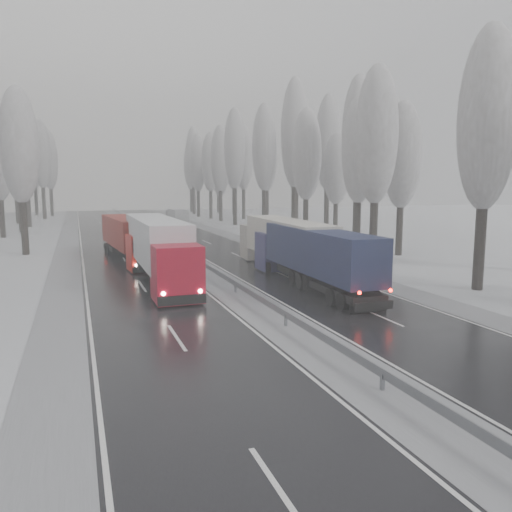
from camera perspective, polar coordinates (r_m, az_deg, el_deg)
ground at (r=14.63m, az=23.54°, el=-19.82°), size 260.00×260.00×0.00m
carriageway_right at (r=42.33m, az=0.33°, el=-0.99°), size 7.50×200.00×0.03m
carriageway_left at (r=39.98m, az=-13.94°, el=-1.77°), size 7.50×200.00×0.03m
median_slush at (r=40.83m, az=-6.60°, el=-1.37°), size 3.00×200.00×0.04m
shoulder_right at (r=44.26m, az=6.36°, el=-0.63°), size 2.40×200.00×0.04m
shoulder_left at (r=39.80m, az=-21.05°, el=-2.11°), size 2.40×200.00×0.04m
median_guardrail at (r=40.73m, az=-6.61°, el=-0.57°), size 0.12×200.00×0.76m
tree_16 at (r=34.96m, az=24.96°, el=13.88°), size 3.60×3.60×16.53m
tree_18 at (r=43.50m, az=13.60°, el=13.15°), size 3.60×3.60×16.58m
tree_19 at (r=49.81m, az=16.37°, el=10.90°), size 3.60×3.60×14.57m
tree_20 at (r=52.11m, az=11.75°, el=11.72°), size 3.60×3.60×15.71m
tree_21 at (r=56.82m, az=11.60°, el=13.28°), size 3.60×3.60×18.62m
tree_22 at (r=60.87m, az=5.79°, el=11.39°), size 3.60×3.60×15.86m
tree_23 at (r=67.23m, az=9.18°, el=9.75°), size 3.60×3.60×13.55m
tree_24 at (r=66.37m, az=4.45°, el=13.68°), size 3.60×3.60×20.49m
tree_25 at (r=72.92m, az=8.20°, el=12.59°), size 3.60×3.60×19.44m
tree_26 at (r=75.59m, az=0.94°, el=12.19°), size 3.60×3.60×18.78m
tree_27 at (r=81.98m, az=4.69°, el=11.32°), size 3.60×3.60×17.62m
tree_28 at (r=85.31m, az=-2.45°, el=12.07°), size 3.60×3.60×19.62m
tree_29 at (r=91.45m, az=1.28°, el=11.20°), size 3.60×3.60×18.11m
tree_30 at (r=94.63m, az=-4.12°, el=10.98°), size 3.60×3.60×17.86m
tree_31 at (r=100.21m, az=-1.44°, el=11.10°), size 3.60×3.60×18.58m
tree_32 at (r=101.87m, az=-5.25°, el=10.57°), size 3.60×3.60×17.33m
tree_33 at (r=106.48m, az=-4.13°, el=9.44°), size 3.60×3.60×14.33m
tree_34 at (r=108.55m, az=-6.68°, el=10.50°), size 3.60×3.60×17.63m
tree_35 at (r=114.85m, az=-2.59°, el=10.60°), size 3.60×3.60×18.25m
tree_36 at (r=118.50m, az=-7.18°, el=11.08°), size 3.60×3.60×20.23m
tree_37 at (r=123.98m, az=-4.38°, el=9.85°), size 3.60×3.60×16.37m
tree_38 at (r=129.10m, az=-7.47°, el=10.19°), size 3.60×3.60×17.97m
tree_39 at (r=133.59m, az=-6.64°, el=9.64°), size 3.60×3.60×16.19m
tree_62 at (r=53.30m, az=-25.46°, el=11.26°), size 3.60×3.60×16.04m
tree_68 at (r=78.79m, az=-25.65°, el=10.25°), size 3.60×3.60×16.65m
tree_70 at (r=88.81m, az=-24.86°, el=10.14°), size 3.60×3.60×17.09m
tree_72 at (r=98.30m, az=-25.88°, el=9.07°), size 3.60×3.60×15.11m
tree_74 at (r=108.88m, az=-23.35°, el=10.58°), size 3.60×3.60×19.68m
tree_76 at (r=118.17m, az=-22.56°, el=10.02°), size 3.60×3.60×18.55m
tree_77 at (r=122.42m, az=-25.06°, el=8.53°), size 3.60×3.60×14.32m
tree_78 at (r=124.96m, az=-24.07°, el=10.10°), size 3.60×3.60×19.55m
tree_79 at (r=129.09m, az=-25.15°, el=9.24°), size 3.60×3.60×17.07m
truck_blue_box at (r=32.79m, az=6.31°, el=0.35°), size 2.69×15.45×3.95m
truck_cream_box at (r=38.56m, az=3.03°, el=1.69°), size 3.33×16.14×4.12m
box_truck_distant at (r=85.19m, az=-9.02°, el=4.42°), size 2.48×7.40×2.74m
truck_red_white at (r=35.13m, az=-11.11°, el=1.17°), size 2.74×17.07×4.37m
truck_red_red at (r=46.07m, az=-14.51°, el=2.24°), size 3.58×14.86×3.78m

